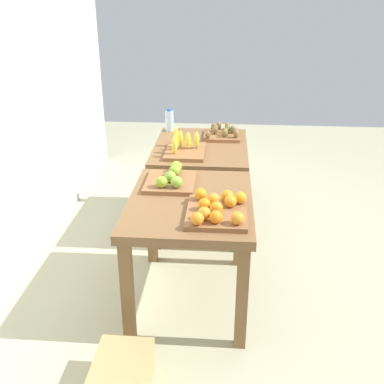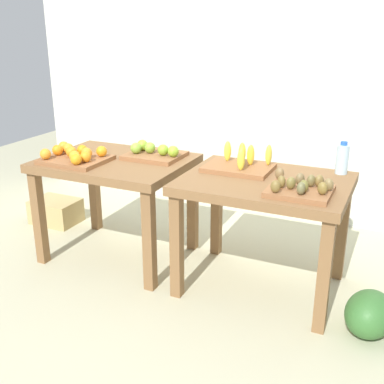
# 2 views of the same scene
# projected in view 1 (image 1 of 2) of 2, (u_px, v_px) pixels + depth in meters

# --- Properties ---
(ground_plane) EXTENTS (8.00, 8.00, 0.00)m
(ground_plane) POSITION_uv_depth(u_px,v_px,m) (196.00, 255.00, 3.80)
(ground_plane) COLOR #B7B492
(back_wall) EXTENTS (4.40, 0.12, 3.00)m
(back_wall) POSITION_uv_depth(u_px,v_px,m) (8.00, 67.00, 3.29)
(back_wall) COLOR silver
(back_wall) RESTS_ON ground_plane
(display_table_left) EXTENTS (1.04, 0.80, 0.77)m
(display_table_left) POSITION_uv_depth(u_px,v_px,m) (190.00, 215.00, 3.02)
(display_table_left) COLOR brown
(display_table_left) RESTS_ON ground_plane
(display_table_right) EXTENTS (1.04, 0.80, 0.77)m
(display_table_right) POSITION_uv_depth(u_px,v_px,m) (201.00, 157.00, 4.04)
(display_table_right) COLOR brown
(display_table_right) RESTS_ON ground_plane
(orange_bin) EXTENTS (0.46, 0.37, 0.11)m
(orange_bin) POSITION_uv_depth(u_px,v_px,m) (217.00, 209.00, 2.75)
(orange_bin) COLOR #925F39
(orange_bin) RESTS_ON display_table_left
(apple_bin) EXTENTS (0.42, 0.34, 0.11)m
(apple_bin) POSITION_uv_depth(u_px,v_px,m) (171.00, 180.00, 3.19)
(apple_bin) COLOR #925F39
(apple_bin) RESTS_ON display_table_left
(banana_crate) EXTENTS (0.44, 0.32, 0.17)m
(banana_crate) POSITION_uv_depth(u_px,v_px,m) (184.00, 148.00, 3.80)
(banana_crate) COLOR #925F39
(banana_crate) RESTS_ON display_table_right
(kiwi_bin) EXTENTS (0.37, 0.32, 0.10)m
(kiwi_bin) POSITION_uv_depth(u_px,v_px,m) (222.00, 133.00, 4.20)
(kiwi_bin) COLOR #925F39
(kiwi_bin) RESTS_ON display_table_right
(water_bottle) EXTENTS (0.08, 0.08, 0.21)m
(water_bottle) POSITION_uv_depth(u_px,v_px,m) (169.00, 121.00, 4.36)
(water_bottle) COLOR silver
(water_bottle) RESTS_ON display_table_right
(watermelon_pile) EXTENTS (0.66, 0.38, 0.27)m
(watermelon_pile) POSITION_uv_depth(u_px,v_px,m) (229.00, 176.00, 5.03)
(watermelon_pile) COLOR #34633B
(watermelon_pile) RESTS_ON ground_plane
(cardboard_produce_box) EXTENTS (0.40, 0.30, 0.21)m
(cardboard_produce_box) POSITION_uv_depth(u_px,v_px,m) (122.00, 377.00, 2.48)
(cardboard_produce_box) COLOR tan
(cardboard_produce_box) RESTS_ON ground_plane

